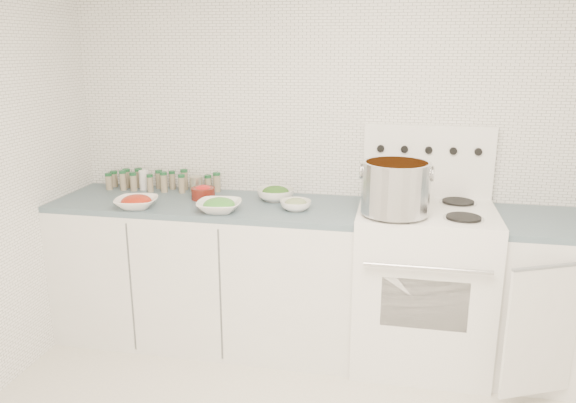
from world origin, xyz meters
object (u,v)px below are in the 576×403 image
Objects in this scene: bowl_tomato at (136,202)px; stove at (422,280)px; stock_pot at (396,186)px; bowl_snowpea at (219,206)px.

stove is at bearing 7.01° from bowl_tomato.
bowl_tomato is at bearing -178.78° from stock_pot.
bowl_tomato is (-1.48, -0.03, -0.16)m from stock_pot.
stock_pot is at bearing 1.22° from bowl_tomato.
bowl_snowpea is (-1.16, -0.19, 0.44)m from stove.
stove is 1.25m from bowl_snowpea.
stock_pot is 0.99m from bowl_snowpea.
stove reaches higher than stock_pot.
stock_pot is at bearing -136.16° from stove.
stove reaches higher than bowl_snowpea.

